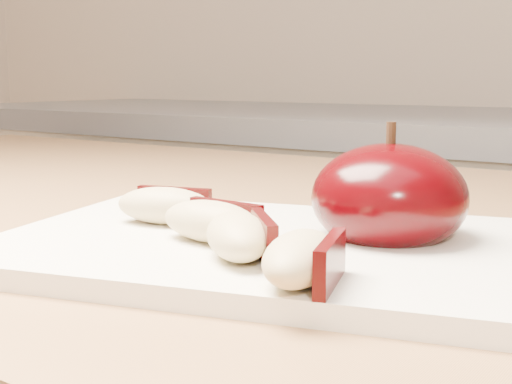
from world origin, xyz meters
The scene contains 6 objects.
cutting_board centered at (0.03, 0.36, 0.91)m, with size 0.28×0.21×0.01m, color silver.
apple_half centered at (0.09, 0.41, 0.93)m, with size 0.11×0.11×0.07m.
apple_wedge_a centered at (-0.04, 0.36, 0.92)m, with size 0.07×0.05×0.02m.
apple_wedge_b centered at (0.02, 0.34, 0.92)m, with size 0.06×0.03×0.02m.
apple_wedge_c centered at (0.05, 0.32, 0.92)m, with size 0.06×0.06×0.02m.
apple_wedge_d centered at (0.10, 0.30, 0.92)m, with size 0.05×0.07×0.02m.
Camera 1 is at (0.25, 0.05, 1.00)m, focal length 50.00 mm.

